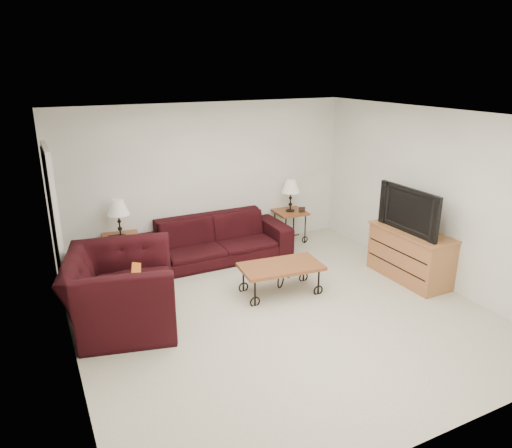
{
  "coord_description": "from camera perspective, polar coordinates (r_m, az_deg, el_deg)",
  "views": [
    {
      "loc": [
        -2.71,
        -4.73,
        3.05
      ],
      "look_at": [
        0.0,
        0.7,
        1.0
      ],
      "focal_mm": 33.05,
      "sensor_mm": 36.0,
      "label": 1
    }
  ],
  "objects": [
    {
      "name": "wall_back",
      "position": [
        7.93,
        -5.84,
        5.44
      ],
      "size": [
        5.0,
        0.02,
        2.5
      ],
      "primitive_type": "cube",
      "color": "white",
      "rests_on": "ground"
    },
    {
      "name": "lamp_right",
      "position": [
        8.36,
        4.2,
        3.46
      ],
      "size": [
        0.34,
        0.34,
        0.58
      ],
      "primitive_type": null,
      "rotation": [
        0.0,
        0.0,
        -0.05
      ],
      "color": "black",
      "rests_on": "side_table_right"
    },
    {
      "name": "photo_frame_left",
      "position": [
        7.27,
        -17.02,
        -1.64
      ],
      "size": [
        0.12,
        0.02,
        0.1
      ],
      "primitive_type": "cube",
      "rotation": [
        0.0,
        0.0,
        0.04
      ],
      "color": "black",
      "rests_on": "side_table_left"
    },
    {
      "name": "side_table_right",
      "position": [
        8.53,
        4.11,
        -0.28
      ],
      "size": [
        0.56,
        0.56,
        0.58
      ],
      "primitive_type": "cube",
      "rotation": [
        0.0,
        0.0,
        -0.05
      ],
      "color": "brown",
      "rests_on": "ground"
    },
    {
      "name": "sofa",
      "position": [
        7.74,
        -4.77,
        -1.82
      ],
      "size": [
        2.41,
        0.94,
        0.7
      ],
      "primitive_type": "imported",
      "color": "black",
      "rests_on": "ground"
    },
    {
      "name": "ceiling",
      "position": [
        5.48,
        3.35,
        12.88
      ],
      "size": [
        5.0,
        5.0,
        0.0
      ],
      "primitive_type": "plane",
      "color": "white",
      "rests_on": "wall_back"
    },
    {
      "name": "armchair",
      "position": [
        5.99,
        -16.01,
        -7.7
      ],
      "size": [
        1.54,
        1.67,
        0.92
      ],
      "primitive_type": "imported",
      "rotation": [
        0.0,
        0.0,
        1.33
      ],
      "color": "black",
      "rests_on": "ground"
    },
    {
      "name": "tv_stand",
      "position": [
        7.37,
        18.13,
        -3.56
      ],
      "size": [
        0.53,
        1.27,
        0.76
      ],
      "primitive_type": "cube",
      "color": "#A1713B",
      "rests_on": "ground"
    },
    {
      "name": "wall_left",
      "position": [
        5.07,
        -22.38,
        -3.62
      ],
      "size": [
        0.02,
        5.0,
        2.5
      ],
      "primitive_type": "cube",
      "color": "white",
      "rests_on": "ground"
    },
    {
      "name": "ground",
      "position": [
        6.25,
        2.92,
        -10.59
      ],
      "size": [
        5.0,
        5.0,
        0.0
      ],
      "primitive_type": "plane",
      "color": "beige",
      "rests_on": "ground"
    },
    {
      "name": "wall_front",
      "position": [
        3.94,
        21.57,
        -9.91
      ],
      "size": [
        5.0,
        0.02,
        2.5
      ],
      "primitive_type": "cube",
      "color": "white",
      "rests_on": "ground"
    },
    {
      "name": "television",
      "position": [
        7.13,
        18.58,
        1.69
      ],
      "size": [
        0.15,
        1.14,
        0.65
      ],
      "primitive_type": "imported",
      "rotation": [
        0.0,
        0.0,
        -1.57
      ],
      "color": "black",
      "rests_on": "tv_stand"
    },
    {
      "name": "doorway",
      "position": [
        6.7,
        -23.15,
        -0.53
      ],
      "size": [
        0.08,
        0.94,
        2.04
      ],
      "primitive_type": "cube",
      "color": "black",
      "rests_on": "ground"
    },
    {
      "name": "wall_right",
      "position": [
        7.26,
        20.58,
        3.1
      ],
      "size": [
        0.02,
        5.0,
        2.5
      ],
      "primitive_type": "cube",
      "color": "white",
      "rests_on": "ground"
    },
    {
      "name": "throw_pillow",
      "position": [
        5.95,
        -14.54,
        -7.15
      ],
      "size": [
        0.21,
        0.43,
        0.42
      ],
      "primitive_type": "cube",
      "rotation": [
        0.0,
        0.0,
        1.33
      ],
      "color": "#C35F19",
      "rests_on": "armchair"
    },
    {
      "name": "lamp_left",
      "position": [
        7.36,
        -16.26,
        0.67
      ],
      "size": [
        0.37,
        0.37,
        0.58
      ],
      "primitive_type": null,
      "rotation": [
        0.0,
        0.0,
        -0.14
      ],
      "color": "black",
      "rests_on": "side_table_left"
    },
    {
      "name": "side_table_left",
      "position": [
        7.55,
        -15.86,
        -3.53
      ],
      "size": [
        0.6,
        0.6,
        0.58
      ],
      "primitive_type": "cube",
      "rotation": [
        0.0,
        0.0,
        -0.14
      ],
      "color": "brown",
      "rests_on": "ground"
    },
    {
      "name": "backpack",
      "position": [
        7.96,
        2.34,
        -2.07
      ],
      "size": [
        0.4,
        0.33,
        0.47
      ],
      "primitive_type": "ellipsoid",
      "rotation": [
        0.0,
        0.0,
        -0.16
      ],
      "color": "black",
      "rests_on": "ground"
    },
    {
      "name": "coffee_table",
      "position": [
        6.65,
        3.01,
        -6.65
      ],
      "size": [
        1.18,
        0.72,
        0.42
      ],
      "primitive_type": "cube",
      "rotation": [
        0.0,
        0.0,
        -0.1
      ],
      "color": "brown",
      "rests_on": "ground"
    },
    {
      "name": "photo_frame_right",
      "position": [
        8.38,
        5.57,
        1.75
      ],
      "size": [
        0.12,
        0.04,
        0.1
      ],
      "primitive_type": "cube",
      "rotation": [
        0.0,
        0.0,
        -0.26
      ],
      "color": "black",
      "rests_on": "side_table_right"
    }
  ]
}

